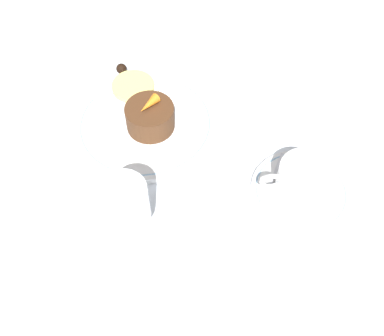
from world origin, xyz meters
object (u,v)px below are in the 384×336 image
(wine_glass, at_px, (125,206))
(dinner_plate, at_px, (146,124))
(fork, at_px, (43,151))
(dessert_cake, at_px, (150,117))
(coffee_cup, at_px, (304,181))

(wine_glass, bearing_deg, dinner_plate, -94.75)
(wine_glass, height_order, fork, wine_glass)
(dessert_cake, bearing_deg, dinner_plate, -41.71)
(dinner_plate, bearing_deg, wine_glass, 85.25)
(dinner_plate, relative_size, fork, 1.29)
(wine_glass, bearing_deg, dessert_cake, -97.72)
(dinner_plate, distance_m, wine_glass, 0.23)
(coffee_cup, relative_size, dessert_cake, 1.34)
(coffee_cup, distance_m, wine_glass, 0.28)
(coffee_cup, bearing_deg, dinner_plate, -31.72)
(dinner_plate, xyz_separation_m, coffee_cup, (-0.25, 0.15, 0.03))
(dinner_plate, height_order, coffee_cup, coffee_cup)
(wine_glass, relative_size, dessert_cake, 1.53)
(coffee_cup, xyz_separation_m, wine_glass, (0.26, 0.06, 0.05))
(coffee_cup, bearing_deg, dessert_cake, -31.24)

